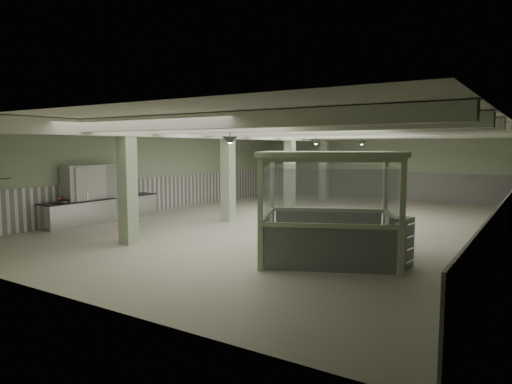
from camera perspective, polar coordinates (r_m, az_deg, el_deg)
The scene contains 32 objects.
floor at distance 17.36m, azimuth 5.17°, elevation -3.90°, with size 20.00×20.00×0.00m, color beige.
ceiling at distance 17.13m, azimuth 5.28°, elevation 8.06°, with size 14.00×20.00×0.02m, color silver.
wall_back at distance 26.42m, azimuth 15.28°, elevation 3.14°, with size 14.00×0.02×3.60m, color #B0C49C.
wall_front at distance 9.50m, azimuth -23.80°, elevation -1.34°, with size 14.00×0.02×3.60m, color #B0C49C.
wall_left at distance 21.29m, azimuth -11.76°, elevation 2.65°, with size 0.02×20.00×3.60m, color #B0C49C.
wall_right at distance 15.26m, azimuth 29.25°, elevation 0.89°, with size 0.02×20.00×3.60m, color #B0C49C.
wainscot_left at distance 21.35m, azimuth -11.65°, elevation -0.16°, with size 0.05×19.90×1.50m, color white.
wainscot_right at distance 15.37m, azimuth 28.97°, elevation -3.00°, with size 0.05×19.90×1.50m, color white.
wainscot_back at distance 26.46m, azimuth 15.20°, elevation 0.86°, with size 13.90×0.05×1.50m, color white.
girder at distance 18.41m, azimuth -1.71°, elevation 7.23°, with size 0.45×19.90×0.40m, color silver.
beam_a at distance 11.03m, azimuth -13.16°, elevation 8.34°, with size 13.90×0.35×0.32m, color silver.
beam_b at distance 12.90m, azimuth -5.10°, elevation 8.05°, with size 13.90×0.35×0.32m, color silver.
beam_c at distance 14.95m, azimuth 0.82°, elevation 7.75°, with size 13.90×0.35×0.32m, color silver.
beam_d at distance 17.12m, azimuth 5.27°, elevation 7.46°, with size 13.90×0.35×0.32m, color silver.
beam_e at distance 19.38m, azimuth 8.70°, elevation 7.21°, with size 13.90×0.35×0.32m, color silver.
beam_f at distance 21.68m, azimuth 11.41°, elevation 6.99°, with size 13.90×0.35×0.32m, color silver.
beam_g at distance 24.03m, azimuth 13.58°, elevation 6.81°, with size 13.90×0.35×0.32m, color silver.
column_a at distance 13.91m, azimuth -15.78°, elevation 1.01°, with size 0.42×0.42×3.60m, color #ACC09B.
column_b at distance 17.62m, azimuth -3.53°, elevation 2.15°, with size 0.42×0.42×3.60m, color #ACC09B.
column_c at distance 21.85m, azimuth 4.24°, elevation 2.83°, with size 0.42×0.42×3.60m, color #ACC09B.
column_d at distance 25.43m, azimuth 8.53°, elevation 3.18°, with size 0.42×0.42×3.60m, color #ACC09B.
pendant_front at distance 12.59m, azimuth -3.28°, elevation 6.44°, with size 0.44×0.44×0.22m, color #2A382C.
pendant_mid at distance 17.34m, azimuth 7.50°, elevation 6.19°, with size 0.44×0.44×0.22m, color #2A382C.
pendant_back at distance 21.97m, azimuth 13.08°, elevation 5.98°, with size 0.44×0.44×0.22m, color #2A382C.
prep_counter at distance 18.60m, azimuth -18.64°, elevation -2.10°, with size 0.87×5.00×0.91m.
pitcher_near at distance 19.39m, azimuth -15.50°, elevation 0.03°, with size 0.19×0.22×0.28m, color #B4B4B9, non-canonical shape.
pitcher_far at distance 19.12m, azimuth -16.03°, elevation -0.11°, with size 0.17×0.19×0.25m, color #B4B4B9, non-canonical shape.
veg_colander at distance 17.44m, azimuth -23.14°, elevation -0.96°, with size 0.45×0.45×0.21m, color #3A3A3F, non-canonical shape.
orange_bowl at distance 18.10m, azimuth -20.85°, elevation -0.83°, with size 0.26×0.26×0.09m, color #B2B2B7.
walkin_cooler at distance 18.41m, azimuth -19.59°, elevation -0.19°, with size 1.09×2.41×2.21m.
guard_booth at distance 11.68m, azimuth 9.13°, elevation 0.51°, with size 4.31×4.05×2.76m.
filing_cabinet at distance 11.47m, azimuth 17.75°, elevation -6.05°, with size 0.39×0.56×1.21m, color #585D4D.
Camera 1 is at (7.88, -15.20, 2.88)m, focal length 32.00 mm.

